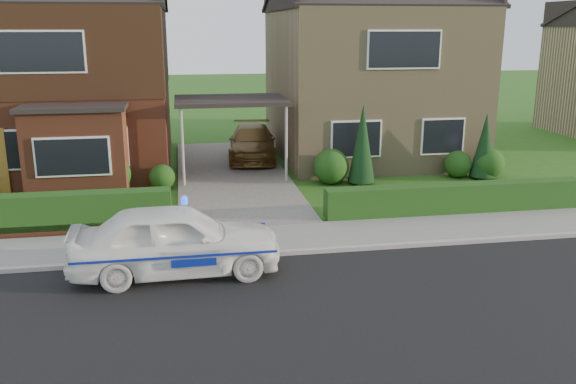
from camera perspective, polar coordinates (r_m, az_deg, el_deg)
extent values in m
plane|color=#295316|center=(11.39, -0.39, -11.59)|extent=(120.00, 120.00, 0.00)
cube|color=black|center=(11.39, -0.39, -11.59)|extent=(60.00, 6.00, 0.02)
cube|color=#9E9993|center=(14.13, -2.46, -5.86)|extent=(60.00, 0.16, 0.12)
cube|color=slate|center=(15.11, -2.99, -4.49)|extent=(60.00, 2.00, 0.10)
cube|color=#666059|center=(21.70, -5.23, 1.60)|extent=(3.80, 12.00, 0.12)
cube|color=brown|center=(24.49, -19.84, 9.07)|extent=(7.20, 8.00, 5.80)
cube|color=white|center=(20.52, -16.91, 4.04)|extent=(1.60, 0.08, 1.30)
cube|color=white|center=(20.45, -22.07, 12.06)|extent=(2.60, 0.08, 1.30)
cube|color=black|center=(24.40, -20.15, 12.45)|extent=(7.26, 8.06, 2.90)
cube|color=brown|center=(19.97, -19.17, 3.42)|extent=(3.00, 1.40, 2.70)
cube|color=black|center=(19.75, -19.53, 7.45)|extent=(3.20, 1.60, 0.14)
cube|color=#9A865E|center=(25.27, 7.43, 9.99)|extent=(7.20, 8.00, 5.80)
cube|color=white|center=(21.20, 6.39, 4.95)|extent=(1.80, 0.08, 1.30)
cube|color=white|center=(22.29, 14.27, 5.08)|extent=(1.60, 0.08, 1.30)
cube|color=white|center=(21.38, 10.82, 12.96)|extent=(2.60, 0.08, 1.30)
cube|color=black|center=(21.24, -5.40, 8.54)|extent=(3.80, 3.00, 0.14)
cylinder|color=gray|center=(19.99, -9.84, 4.06)|extent=(0.10, 0.10, 2.70)
cylinder|color=gray|center=(20.28, -0.17, 4.44)|extent=(0.10, 0.10, 2.70)
cube|color=brown|center=(16.63, -23.82, -3.48)|extent=(7.70, 0.25, 0.36)
cube|color=#1C3A12|center=(16.82, -23.64, -3.90)|extent=(7.50, 0.55, 0.90)
cube|color=#1C3A12|center=(17.86, 15.31, -2.07)|extent=(7.50, 0.55, 0.80)
sphere|color=#1C3A12|center=(19.98, -16.35, 1.63)|extent=(1.32, 1.32, 1.32)
sphere|color=#1C3A12|center=(20.20, -11.71, 1.38)|extent=(0.84, 0.84, 0.84)
sphere|color=#1C3A12|center=(20.54, 4.05, 2.40)|extent=(1.20, 1.20, 1.20)
sphere|color=#1C3A12|center=(22.21, 15.60, 2.53)|extent=(0.96, 0.96, 0.96)
sphere|color=#1C3A12|center=(22.38, 18.25, 2.57)|extent=(1.08, 1.08, 1.08)
cone|color=black|center=(20.47, 6.95, 4.29)|extent=(0.90, 0.90, 2.60)
cone|color=black|center=(22.18, 17.91, 3.97)|extent=(0.90, 0.90, 2.20)
imported|color=white|center=(13.18, -10.46, -4.47)|extent=(1.89, 4.47, 1.51)
sphere|color=#193FF2|center=(12.93, -9.65, -0.93)|extent=(0.17, 0.17, 0.17)
cube|color=navy|center=(12.36, -10.46, -6.11)|extent=(4.08, 0.02, 0.05)
cube|color=navy|center=(14.05, -10.44, -3.48)|extent=(4.08, 0.01, 0.05)
ellipsoid|color=black|center=(13.08, -15.98, -3.63)|extent=(0.22, 0.17, 0.21)
sphere|color=white|center=(13.02, -15.93, -3.75)|extent=(0.11, 0.11, 0.11)
sphere|color=black|center=(13.01, -15.94, -3.07)|extent=(0.13, 0.13, 0.13)
cone|color=black|center=(13.01, -16.15, -2.79)|extent=(0.04, 0.04, 0.05)
cone|color=black|center=(13.00, -15.76, -2.78)|extent=(0.04, 0.04, 0.05)
imported|color=brown|center=(23.95, -3.36, 4.64)|extent=(2.26, 4.57, 1.28)
imported|color=gray|center=(20.09, -22.02, 0.32)|extent=(0.46, 0.46, 0.72)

